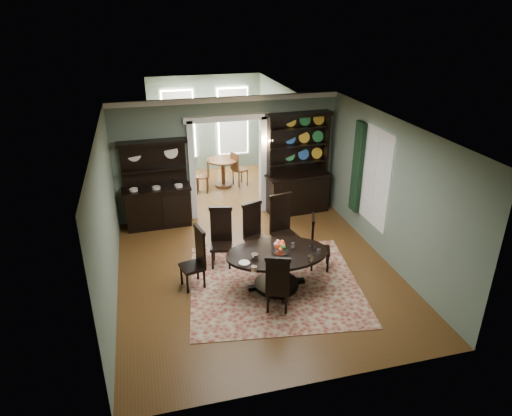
{
  "coord_description": "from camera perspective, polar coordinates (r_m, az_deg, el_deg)",
  "views": [
    {
      "loc": [
        -2.0,
        -7.58,
        5.03
      ],
      "look_at": [
        0.11,
        0.6,
        1.19
      ],
      "focal_mm": 32.0,
      "sensor_mm": 36.0,
      "label": 1
    }
  ],
  "objects": [
    {
      "name": "room",
      "position": [
        8.6,
        0.23,
        0.81
      ],
      "size": [
        5.51,
        6.01,
        3.01
      ],
      "color": "#573417",
      "rests_on": "ground"
    },
    {
      "name": "chair_far_right",
      "position": [
        9.72,
        3.28,
        -1.94
      ],
      "size": [
        0.59,
        0.57,
        1.36
      ],
      "rotation": [
        0.0,
        0.0,
        3.34
      ],
      "color": "black",
      "rests_on": "rug"
    },
    {
      "name": "centerpiece",
      "position": [
        8.46,
        3.06,
        -5.3
      ],
      "size": [
        1.56,
        1.0,
        0.26
      ],
      "color": "silver",
      "rests_on": "dining_table"
    },
    {
      "name": "chair_far_left",
      "position": [
        9.4,
        -4.38,
        -3.36
      ],
      "size": [
        0.55,
        0.53,
        1.24
      ],
      "rotation": [
        0.0,
        0.0,
        2.9
      ],
      "color": "black",
      "rests_on": "rug"
    },
    {
      "name": "parlor_chair_right",
      "position": [
        13.46,
        -2.26,
        5.01
      ],
      "size": [
        0.49,
        0.48,
        1.03
      ],
      "rotation": [
        0.0,
        0.0,
        -1.17
      ],
      "color": "#543118",
      "rests_on": "parlor_floor"
    },
    {
      "name": "parlor",
      "position": [
        13.72,
        -5.66,
        9.52
      ],
      "size": [
        3.51,
        3.5,
        3.01
      ],
      "color": "#573417",
      "rests_on": "ground"
    },
    {
      "name": "welsh_dresser",
      "position": [
        11.7,
        5.21,
        3.87
      ],
      "size": [
        1.69,
        0.73,
        2.57
      ],
      "rotation": [
        0.0,
        0.0,
        0.08
      ],
      "color": "black",
      "rests_on": "floor"
    },
    {
      "name": "wall_sconce",
      "position": [
        11.28,
        1.31,
        8.31
      ],
      "size": [
        0.27,
        0.21,
        0.21
      ],
      "color": "gold",
      "rests_on": "back_wall_right"
    },
    {
      "name": "doorway_trim",
      "position": [
        11.29,
        -3.59,
        6.84
      ],
      "size": [
        2.08,
        0.25,
        2.57
      ],
      "color": "silver",
      "rests_on": "floor"
    },
    {
      "name": "chair_end_left",
      "position": [
        8.72,
        -7.43,
        -5.99
      ],
      "size": [
        0.52,
        0.54,
        1.21
      ],
      "rotation": [
        0.0,
        0.0,
        1.81
      ],
      "color": "black",
      "rests_on": "rug"
    },
    {
      "name": "dining_table",
      "position": [
        8.65,
        2.63,
        -6.89
      ],
      "size": [
        1.97,
        1.85,
        0.76
      ],
      "rotation": [
        0.0,
        0.0,
        -0.04
      ],
      "color": "black",
      "rests_on": "rug"
    },
    {
      "name": "right_window",
      "position": [
        10.3,
        13.63,
        4.32
      ],
      "size": [
        0.15,
        1.47,
        2.12
      ],
      "color": "white",
      "rests_on": "wall_right"
    },
    {
      "name": "sideboard",
      "position": [
        11.19,
        -12.26,
        1.34
      ],
      "size": [
        1.62,
        0.61,
        2.12
      ],
      "rotation": [
        0.0,
        0.0,
        0.03
      ],
      "color": "black",
      "rests_on": "floor"
    },
    {
      "name": "rug",
      "position": [
        9.03,
        2.3,
        -9.36
      ],
      "size": [
        3.62,
        3.55,
        0.01
      ],
      "primitive_type": "cube",
      "rotation": [
        0.0,
        0.0,
        -0.14
      ],
      "color": "maroon",
      "rests_on": "floor"
    },
    {
      "name": "parlor_chair_left",
      "position": [
        13.1,
        -6.45,
        4.18
      ],
      "size": [
        0.44,
        0.43,
        0.97
      ],
      "rotation": [
        0.0,
        0.0,
        1.34
      ],
      "color": "#543118",
      "rests_on": "parlor_floor"
    },
    {
      "name": "chair_end_right",
      "position": [
        9.3,
        7.5,
        -4.18
      ],
      "size": [
        0.53,
        0.54,
        1.15
      ],
      "rotation": [
        0.0,
        0.0,
        -1.93
      ],
      "color": "black",
      "rests_on": "rug"
    },
    {
      "name": "chair_near",
      "position": [
        7.97,
        2.71,
        -9.31
      ],
      "size": [
        0.54,
        0.52,
        1.15
      ],
      "rotation": [
        0.0,
        0.0,
        -0.35
      ],
      "color": "black",
      "rests_on": "rug"
    },
    {
      "name": "chair_far_mid",
      "position": [
        9.62,
        -0.24,
        -2.64
      ],
      "size": [
        0.57,
        0.56,
        1.23
      ],
      "rotation": [
        0.0,
        0.0,
        3.48
      ],
      "color": "black",
      "rests_on": "rug"
    },
    {
      "name": "parlor_table",
      "position": [
        13.44,
        -4.14,
        4.91
      ],
      "size": [
        0.9,
        0.9,
        0.83
      ],
      "color": "#543118",
      "rests_on": "parlor_floor"
    }
  ]
}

